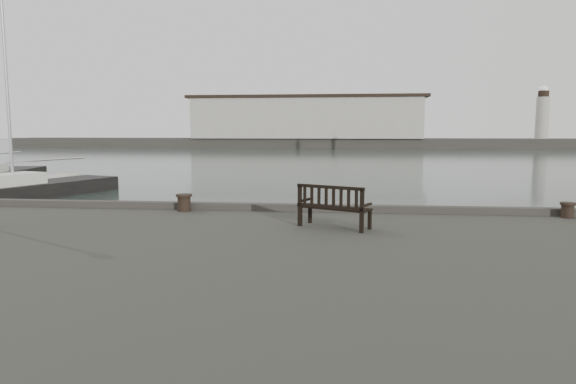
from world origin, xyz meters
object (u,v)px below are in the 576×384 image
(bollard_left, at_px, (184,203))
(yacht_c, at_px, (23,194))
(bench, at_px, (334,215))
(bollard_right, at_px, (567,210))

(bollard_left, relative_size, yacht_c, 0.03)
(bench, bearing_deg, yacht_c, 164.40)
(yacht_c, bearing_deg, bollard_right, -10.02)
(bench, height_order, bollard_left, bench)
(bollard_right, xyz_separation_m, yacht_c, (-22.60, 12.67, -1.50))
(bench, relative_size, yacht_c, 0.11)
(bench, relative_size, bollard_left, 3.75)
(bench, bearing_deg, bollard_right, 43.71)
(bollard_left, bearing_deg, bench, -25.54)
(bollard_right, relative_size, yacht_c, 0.03)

